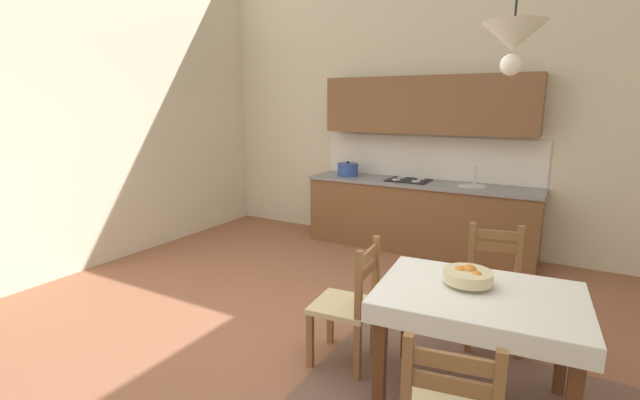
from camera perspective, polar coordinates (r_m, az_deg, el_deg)
The scene contains 9 objects.
ground_plane at distance 3.78m, azimuth -1.46°, elevation -18.18°, with size 6.66×6.51×0.10m, color #935B42.
wall_back at distance 6.04m, azimuth 13.96°, elevation 14.19°, with size 6.66×0.12×4.21m, color beige.
wall_left at distance 5.54m, azimuth -30.85°, elevation 13.07°, with size 0.12×6.51×4.21m, color beige.
kitchen_cabinetry at distance 5.80m, azimuth 12.70°, elevation 1.94°, with size 2.89×0.63×2.20m.
dining_table at distance 2.95m, azimuth 19.61°, elevation -13.66°, with size 1.27×0.97×0.75m.
dining_chair_kitchen_side at distance 3.81m, azimuth 21.44°, elevation -10.56°, with size 0.51×0.51×0.93m.
dining_chair_tv_side at distance 3.29m, azimuth 3.70°, elevation -13.35°, with size 0.45×0.45×0.93m.
fruit_bowl at distance 2.95m, azimuth 18.49°, elevation -9.26°, with size 0.30×0.30×0.12m.
pendant_lamp at distance 2.60m, azimuth 23.58°, elevation 18.51°, with size 0.32×0.32×0.81m.
Camera 1 is at (1.70, -2.78, 1.86)m, focal length 24.90 mm.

